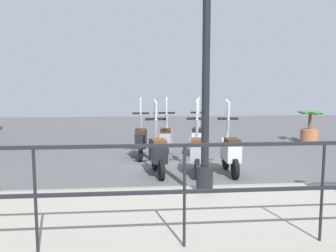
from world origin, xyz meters
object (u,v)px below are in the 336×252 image
object	(u,v)px
scooter_near_0	(230,151)
scooter_far_2	(141,139)
scooter_far_0	(198,138)
lamp_post_near	(206,70)
potted_palm	(309,129)
scooter_near_2	(158,152)
scooter_far_1	(166,139)
scooter_near_1	(197,151)

from	to	relation	value
scooter_near_0	scooter_far_2	distance (m)	2.54
scooter_far_0	lamp_post_near	bearing A→B (deg)	-175.05
potted_palm	scooter_far_0	xyz separation A→B (m)	(-1.81, 4.05, 0.04)
scooter_near_2	scooter_far_0	bearing A→B (deg)	-38.59
lamp_post_near	scooter_far_1	xyz separation A→B (m)	(3.39, 0.33, -1.57)
scooter_near_2	scooter_near_1	bearing A→B (deg)	-95.79
lamp_post_near	scooter_near_1	world-z (taller)	lamp_post_near
lamp_post_near	scooter_far_2	world-z (taller)	lamp_post_near
lamp_post_near	scooter_near_1	xyz separation A→B (m)	(1.62, -0.17, -1.57)
lamp_post_near	scooter_far_2	bearing A→B (deg)	16.57
scooter_near_0	scooter_far_2	size ratio (longest dim) A/B	1.00
potted_palm	scooter_far_0	size ratio (longest dim) A/B	0.69
scooter_near_1	scooter_near_2	distance (m)	0.81
scooter_near_2	scooter_far_1	distance (m)	1.80
lamp_post_near	scooter_near_2	size ratio (longest dim) A/B	2.79
lamp_post_near	scooter_far_1	distance (m)	3.75
potted_palm	lamp_post_near	bearing A→B (deg)	139.02
scooter_far_0	scooter_near_2	bearing A→B (deg)	161.15
scooter_near_2	scooter_far_0	size ratio (longest dim) A/B	1.00
potted_palm	scooter_near_0	bearing A→B (deg)	134.93
scooter_far_1	potted_palm	bearing A→B (deg)	-60.85
lamp_post_near	potted_palm	world-z (taller)	lamp_post_near
lamp_post_near	scooter_near_1	bearing A→B (deg)	-5.90
scooter_near_2	scooter_far_0	distance (m)	2.18
scooter_near_2	potted_palm	bearing A→B (deg)	-61.26
scooter_far_0	scooter_far_1	xyz separation A→B (m)	(-0.06, 0.85, 0.00)
potted_palm	scooter_near_2	size ratio (longest dim) A/B	0.69
scooter_near_0	scooter_near_1	world-z (taller)	same
scooter_far_0	scooter_far_1	distance (m)	0.85
scooter_far_1	scooter_near_0	bearing A→B (deg)	-138.96
potted_palm	scooter_far_1	world-z (taller)	scooter_far_1
scooter_near_1	scooter_near_2	size ratio (longest dim) A/B	1.00
lamp_post_near	scooter_near_2	bearing A→B (deg)	21.81
lamp_post_near	scooter_far_2	xyz separation A→B (m)	(3.30, 0.98, -1.57)
scooter_near_0	scooter_far_1	size ratio (longest dim) A/B	1.00
scooter_far_2	scooter_near_1	bearing A→B (deg)	-143.71
scooter_near_0	scooter_far_2	world-z (taller)	same
scooter_near_1	scooter_far_2	size ratio (longest dim) A/B	1.00
lamp_post_near	potted_palm	bearing A→B (deg)	-40.98
scooter_near_0	scooter_far_0	distance (m)	1.92
potted_palm	scooter_far_1	xyz separation A→B (m)	(-1.87, 4.90, 0.04)
scooter_near_0	scooter_near_1	distance (m)	0.69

